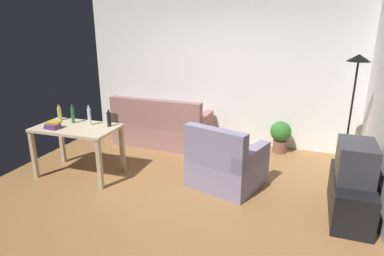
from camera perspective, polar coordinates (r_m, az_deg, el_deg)
name	(u,v)px	position (r m, az deg, el deg)	size (l,w,h in m)	color
ground_plane	(173,189)	(4.78, -3.21, -10.34)	(5.20, 4.40, 0.02)	olive
wall_rear	(218,71)	(6.36, 4.40, 9.68)	(5.20, 0.10, 2.70)	white
couch	(162,128)	(6.33, -5.16, -0.06)	(1.74, 0.84, 0.92)	#996B66
tv_stand	(350,196)	(4.49, 25.37, -10.48)	(0.44, 1.10, 0.48)	black
tv	(356,161)	(4.31, 26.22, -5.06)	(0.41, 0.60, 0.44)	#2D2D33
torchiere_lamp	(355,83)	(5.23, 26.06, 6.91)	(0.32, 0.32, 1.81)	black
desk	(77,134)	(5.23, -19.02, -0.92)	(1.22, 0.73, 0.76)	#C6B28E
potted_plant	(280,135)	(6.09, 14.86, -1.11)	(0.36, 0.36, 0.57)	brown
armchair	(225,165)	(4.73, 5.69, -6.23)	(1.10, 1.06, 0.92)	gray
bottle_squat	(59,113)	(5.60, -21.66, 2.32)	(0.06, 0.06, 0.24)	#BCB24C
bottle_green	(73,115)	(5.36, -19.68, 2.13)	(0.05, 0.05, 0.29)	#1E722D
bottle_clear	(89,116)	(5.17, -17.11, 1.91)	(0.05, 0.05, 0.30)	silver
bottle_dark	(109,119)	(5.04, -13.98, 1.48)	(0.06, 0.06, 0.25)	black
book_stack	(53,125)	(5.20, -22.64, 0.44)	(0.22, 0.19, 0.10)	#593372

